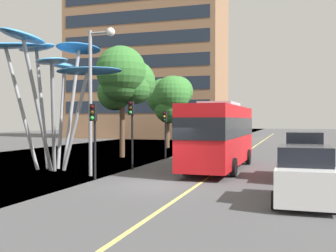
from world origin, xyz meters
TOP-DOWN VIEW (x-y plane):
  - ground at (-0.71, 0.00)m, footprint 120.00×240.00m
  - red_bus at (1.61, 6.44)m, footprint 2.85×10.43m
  - leaf_sculpture at (-7.55, 3.20)m, footprint 9.39×8.15m
  - traffic_light_kerb_near at (-3.32, 0.47)m, footprint 0.28×0.42m
  - traffic_light_kerb_far at (-3.20, 4.81)m, footprint 0.28×0.42m
  - traffic_light_island_mid at (-3.34, 11.56)m, footprint 0.28×0.42m
  - traffic_light_opposite at (-3.41, 15.38)m, footprint 0.28×0.42m
  - car_parked_near at (6.03, -2.18)m, footprint 2.07×4.03m
  - car_parked_mid at (6.15, 3.70)m, footprint 1.93×4.53m
  - street_lamp at (-3.89, 1.78)m, footprint 1.45×0.44m
  - tree_pavement_near at (-6.47, 11.43)m, footprint 4.49×5.00m
  - tree_pavement_far at (-6.46, 22.68)m, footprint 4.77×4.85m
  - backdrop_building at (-16.93, 44.89)m, footprint 24.33×11.97m

SIDE VIEW (x-z plane):
  - ground at x=-0.71m, z-range -0.10..0.00m
  - car_parked_near at x=6.03m, z-range -0.05..1.92m
  - car_parked_mid at x=6.15m, z-range -0.07..2.22m
  - red_bus at x=1.61m, z-range 0.18..4.04m
  - traffic_light_island_mid at x=-3.34m, z-range 0.79..4.29m
  - traffic_light_kerb_near at x=-3.32m, z-range 0.81..4.41m
  - traffic_light_opposite at x=-3.41m, z-range 0.84..4.61m
  - traffic_light_kerb_far at x=-3.20m, z-range 0.87..4.81m
  - street_lamp at x=-3.89m, z-range 1.02..8.48m
  - tree_pavement_far at x=-6.46m, z-range 1.49..8.89m
  - tree_pavement_near at x=-6.47m, z-range 1.64..9.96m
  - leaf_sculpture at x=-7.55m, z-range 2.36..9.90m
  - backdrop_building at x=-16.93m, z-range 0.00..23.28m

